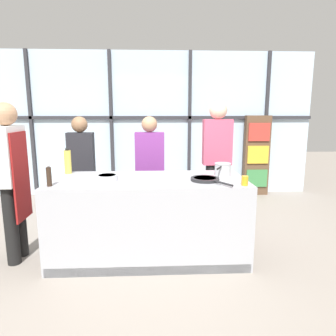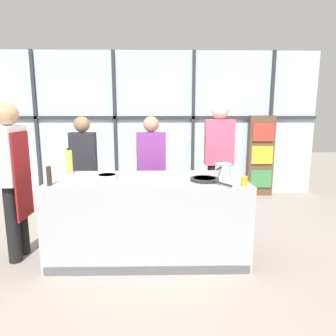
{
  "view_description": "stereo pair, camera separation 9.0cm",
  "coord_description": "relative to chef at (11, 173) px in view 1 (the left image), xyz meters",
  "views": [
    {
      "loc": [
        0.06,
        -3.26,
        1.64
      ],
      "look_at": [
        0.22,
        0.1,
        1.01
      ],
      "focal_mm": 32.0,
      "sensor_mm": 36.0,
      "label": 1
    },
    {
      "loc": [
        0.15,
        -3.26,
        1.64
      ],
      "look_at": [
        0.22,
        0.1,
        1.01
      ],
      "focal_mm": 32.0,
      "sensor_mm": 36.0,
      "label": 2
    }
  ],
  "objects": [
    {
      "name": "back_window_wall",
      "position": [
        1.48,
        2.77,
        0.41
      ],
      "size": [
        6.4,
        0.1,
        2.8
      ],
      "color": "silver",
      "rests_on": "ground_plane"
    },
    {
      "name": "frying_pan",
      "position": [
        2.09,
        -0.1,
        -0.06
      ],
      "size": [
        0.38,
        0.5,
        0.04
      ],
      "color": "#232326",
      "rests_on": "demo_island"
    },
    {
      "name": "bookshelf",
      "position": [
        3.58,
        2.58,
        -0.2
      ],
      "size": [
        0.49,
        0.19,
        1.58
      ],
      "color": "brown",
      "rests_on": "ground_plane"
    },
    {
      "name": "pepper_grinder",
      "position": [
        0.49,
        -0.27,
        0.02
      ],
      "size": [
        0.05,
        0.05,
        0.22
      ],
      "color": "#332319",
      "rests_on": "demo_island"
    },
    {
      "name": "chef",
      "position": [
        0.0,
        0.0,
        0.0
      ],
      "size": [
        0.24,
        0.44,
        1.74
      ],
      "rotation": [
        0.0,
        0.0,
        -1.57
      ],
      "color": "black",
      "rests_on": "ground_plane"
    },
    {
      "name": "juice_glass_near",
      "position": [
        2.45,
        -0.33,
        -0.03
      ],
      "size": [
        0.07,
        0.07,
        0.1
      ],
      "primitive_type": "cylinder",
      "color": "orange",
      "rests_on": "demo_island"
    },
    {
      "name": "white_plate",
      "position": [
        0.95,
        0.19,
        -0.07
      ],
      "size": [
        0.22,
        0.22,
        0.01
      ],
      "primitive_type": "cylinder",
      "color": "white",
      "rests_on": "demo_island"
    },
    {
      "name": "spectator_far_left",
      "position": [
        0.51,
        1.01,
        -0.07
      ],
      "size": [
        0.36,
        0.22,
        1.58
      ],
      "rotation": [
        0.0,
        0.0,
        3.14
      ],
      "color": "#232838",
      "rests_on": "ground_plane"
    },
    {
      "name": "demo_island",
      "position": [
        1.48,
        0.03,
        -0.54
      ],
      "size": [
        2.15,
        0.92,
        0.91
      ],
      "color": "#A8AAB2",
      "rests_on": "ground_plane"
    },
    {
      "name": "spectator_center_right",
      "position": [
        2.44,
        1.01,
        0.05
      ],
      "size": [
        0.41,
        0.25,
        1.79
      ],
      "rotation": [
        0.0,
        0.0,
        3.14
      ],
      "color": "black",
      "rests_on": "ground_plane"
    },
    {
      "name": "mixing_bowl",
      "position": [
        1.03,
        -0.03,
        -0.05
      ],
      "size": [
        0.23,
        0.23,
        0.06
      ],
      "color": "silver",
      "rests_on": "demo_island"
    },
    {
      "name": "saucepan",
      "position": [
        2.34,
        0.15,
        -0.0
      ],
      "size": [
        0.22,
        0.33,
        0.15
      ],
      "color": "silver",
      "rests_on": "demo_island"
    },
    {
      "name": "spectator_center_left",
      "position": [
        1.48,
        1.01,
        -0.09
      ],
      "size": [
        0.41,
        0.22,
        1.59
      ],
      "rotation": [
        0.0,
        0.0,
        3.14
      ],
      "color": "#47382D",
      "rests_on": "ground_plane"
    },
    {
      "name": "ground_plane",
      "position": [
        1.48,
        0.03,
        -0.99
      ],
      "size": [
        18.0,
        18.0,
        0.0
      ],
      "primitive_type": "plane",
      "color": "gray"
    },
    {
      "name": "oil_bottle",
      "position": [
        0.5,
        0.37,
        0.06
      ],
      "size": [
        0.08,
        0.08,
        0.31
      ],
      "color": "#E0CC4C",
      "rests_on": "demo_island"
    }
  ]
}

